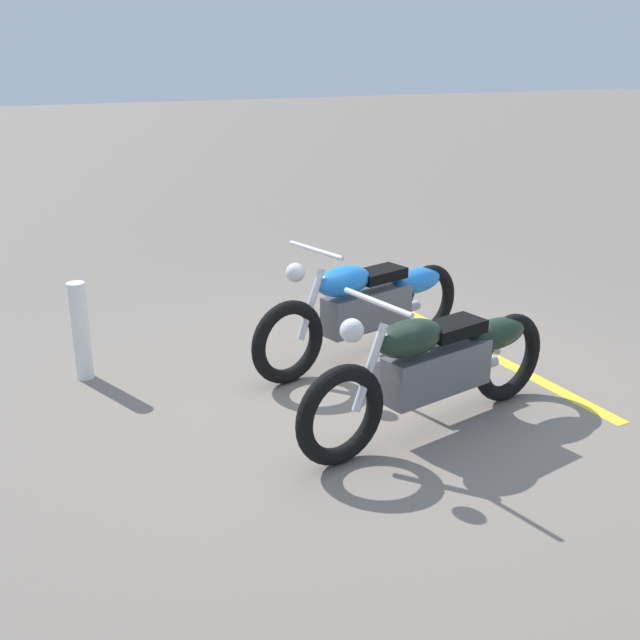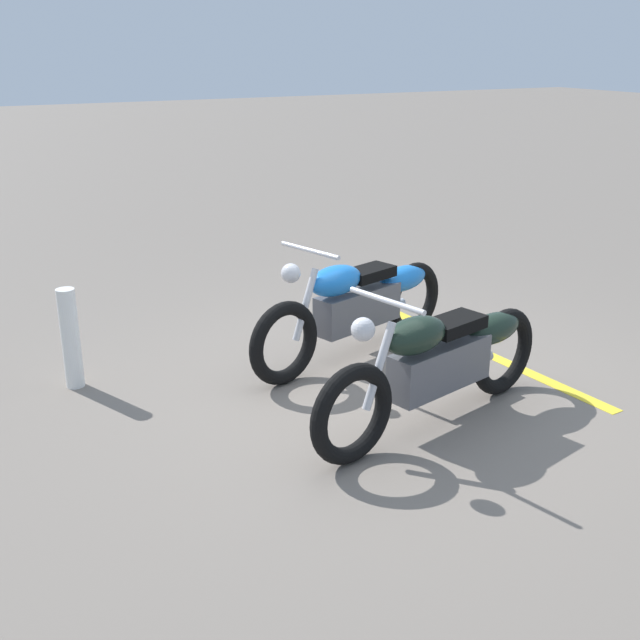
# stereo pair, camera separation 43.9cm
# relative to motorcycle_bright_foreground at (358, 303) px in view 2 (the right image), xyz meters

# --- Properties ---
(ground_plane) EXTENTS (60.00, 60.00, 0.00)m
(ground_plane) POSITION_rel_motorcycle_bright_foreground_xyz_m (0.11, 0.68, -0.46)
(ground_plane) COLOR slate
(motorcycle_bright_foreground) EXTENTS (2.16, 0.86, 1.04)m
(motorcycle_bright_foreground) POSITION_rel_motorcycle_bright_foreground_xyz_m (0.00, 0.00, 0.00)
(motorcycle_bright_foreground) COLOR black
(motorcycle_bright_foreground) RESTS_ON ground
(motorcycle_dark_foreground) EXTENTS (2.19, 0.80, 1.04)m
(motorcycle_dark_foreground) POSITION_rel_motorcycle_bright_foreground_xyz_m (0.11, 1.33, 0.00)
(motorcycle_dark_foreground) COLOR black
(motorcycle_dark_foreground) RESTS_ON ground
(bollard_post) EXTENTS (0.14, 0.14, 0.79)m
(bollard_post) POSITION_rel_motorcycle_bright_foreground_xyz_m (2.27, -0.44, -0.07)
(bollard_post) COLOR white
(bollard_post) RESTS_ON ground
(parking_stripe_near) EXTENTS (0.44, 3.20, 0.01)m
(parking_stripe_near) POSITION_rel_motorcycle_bright_foreground_xyz_m (-0.97, 0.23, -0.46)
(parking_stripe_near) COLOR yellow
(parking_stripe_near) RESTS_ON ground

